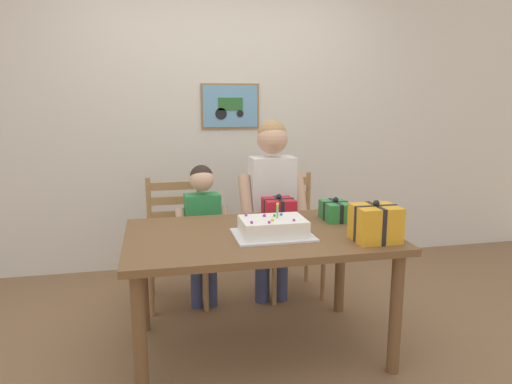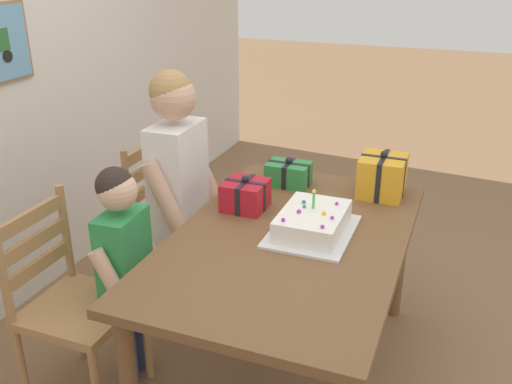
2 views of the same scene
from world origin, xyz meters
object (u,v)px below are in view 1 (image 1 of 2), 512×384
chair_left (176,240)px  dining_table (259,248)px  child_older (272,194)px  gift_box_corner_small (279,209)px  gift_box_beside_cake (335,211)px  chair_right (290,233)px  birthday_cake (273,228)px  gift_box_red_large (375,223)px  child_younger (203,223)px

chair_left → dining_table: bearing=-62.1°
child_older → gift_box_corner_small: bearing=-97.9°
gift_box_beside_cake → chair_right: (-0.11, 0.64, -0.33)m
birthday_cake → gift_box_corner_small: size_ratio=2.23×
chair_right → chair_left: bearing=180.0°
gift_box_red_large → gift_box_beside_cake: gift_box_red_large is taller
gift_box_beside_cake → child_younger: bearing=149.1°
dining_table → birthday_cake: bearing=-50.9°
birthday_cake → gift_box_corner_small: (0.13, 0.36, 0.02)m
gift_box_beside_cake → chair_left: chair_left is taller
child_younger → chair_left: bearing=138.5°
gift_box_beside_cake → chair_right: bearing=99.4°
gift_box_beside_cake → chair_left: bearing=146.9°
chair_left → child_older: 0.79m
birthday_cake → child_older: child_older is taller
birthday_cake → child_older: size_ratio=0.33×
gift_box_corner_small → birthday_cake: bearing=-109.8°
gift_box_beside_cake → birthday_cake: bearing=-151.0°
chair_left → chair_right: same height
gift_box_corner_small → child_older: size_ratio=0.15×
gift_box_beside_cake → child_younger: size_ratio=0.21×
gift_box_corner_small → child_younger: child_younger is taller
dining_table → child_younger: (-0.26, 0.67, -0.01)m
chair_left → chair_right: 0.88m
chair_right → gift_box_corner_small: bearing=-114.1°
gift_box_corner_small → chair_left: size_ratio=0.21×
child_older → birthday_cake: bearing=-103.8°
gift_box_corner_small → child_younger: 0.62m
gift_box_beside_cake → child_younger: child_younger is taller
dining_table → child_older: size_ratio=1.13×
birthday_cake → gift_box_red_large: gift_box_red_large is taller
dining_table → gift_box_beside_cake: gift_box_beside_cake is taller
gift_box_beside_cake → chair_left: (-0.98, 0.64, -0.33)m
birthday_cake → child_younger: 0.83m
gift_box_red_large → child_older: (-0.34, 0.95, -0.01)m
gift_box_red_large → chair_right: (-0.15, 1.11, -0.37)m
chair_left → child_younger: child_younger is taller
child_younger → birthday_cake: bearing=-66.7°
child_older → dining_table: bearing=-110.5°
chair_right → child_older: (-0.19, -0.16, 0.35)m
birthday_cake → child_older: 0.77m
dining_table → chair_left: chair_left is taller
gift_box_red_large → child_older: 1.01m
chair_left → child_younger: 0.30m
dining_table → child_older: (0.25, 0.67, 0.18)m
birthday_cake → chair_right: (0.37, 0.91, -0.32)m
gift_box_corner_small → chair_right: 0.68m
gift_box_beside_cake → gift_box_corner_small: bearing=164.4°
chair_right → child_younger: 0.73m
gift_box_red_large → gift_box_corner_small: (-0.39, 0.57, -0.03)m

